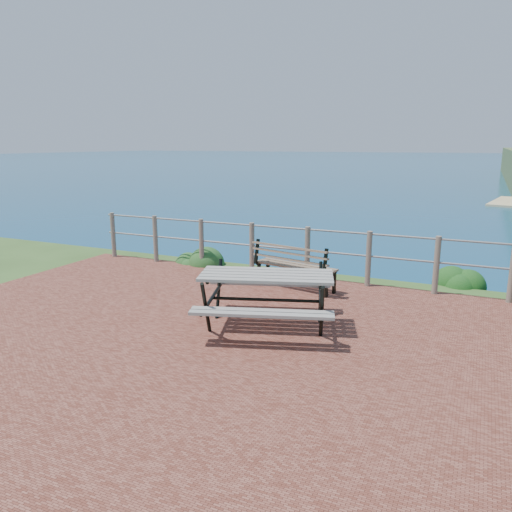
# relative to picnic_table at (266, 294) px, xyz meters

# --- Properties ---
(ground) EXTENTS (10.00, 7.00, 0.12)m
(ground) POSITION_rel_picnic_table_xyz_m (-0.30, -0.71, -0.49)
(ground) COLOR brown
(ground) RESTS_ON ground
(ocean) EXTENTS (1200.00, 1200.00, 0.00)m
(ocean) POSITION_rel_picnic_table_xyz_m (-0.30, 199.29, -0.49)
(ocean) COLOR #125670
(ocean) RESTS_ON ground
(safety_railing) EXTENTS (9.40, 0.10, 1.00)m
(safety_railing) POSITION_rel_picnic_table_xyz_m (-0.30, 2.64, 0.08)
(safety_railing) COLOR #6B5B4C
(safety_railing) RESTS_ON ground
(picnic_table) EXTENTS (1.96, 1.51, 0.77)m
(picnic_table) POSITION_rel_picnic_table_xyz_m (0.00, 0.00, 0.00)
(picnic_table) COLOR gray
(picnic_table) RESTS_ON ground
(park_bench) EXTENTS (1.54, 0.67, 0.85)m
(park_bench) POSITION_rel_picnic_table_xyz_m (-0.28, 1.94, 0.07)
(park_bench) COLOR brown
(park_bench) RESTS_ON ground
(shrub_lip_west) EXTENTS (0.80, 0.80, 0.55)m
(shrub_lip_west) POSITION_rel_picnic_table_xyz_m (-2.87, 3.04, -0.49)
(shrub_lip_west) COLOR #1C4A1F
(shrub_lip_west) RESTS_ON ground
(shrub_lip_east) EXTENTS (0.74, 0.74, 0.46)m
(shrub_lip_east) POSITION_rel_picnic_table_xyz_m (2.33, 3.59, -0.49)
(shrub_lip_east) COLOR #154515
(shrub_lip_east) RESTS_ON ground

